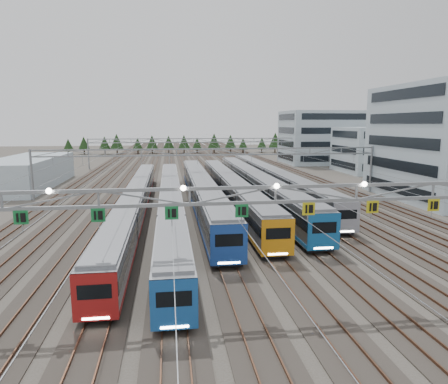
{
  "coord_description": "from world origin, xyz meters",
  "views": [
    {
      "loc": [
        -6.85,
        -24.92,
        11.87
      ],
      "look_at": [
        -0.17,
        23.29,
        3.5
      ],
      "focal_mm": 32.0,
      "sensor_mm": 36.0,
      "label": 1
    }
  ],
  "objects": [
    {
      "name": "ground",
      "position": [
        0.0,
        0.0,
        0.0
      ],
      "size": [
        400.0,
        400.0,
        0.0
      ],
      "primitive_type": "plane",
      "color": "#47423A",
      "rests_on": "ground"
    },
    {
      "name": "track_bed",
      "position": [
        0.0,
        100.0,
        1.49
      ],
      "size": [
        54.0,
        260.0,
        5.42
      ],
      "color": "#2D2823",
      "rests_on": "ground"
    },
    {
      "name": "train_a",
      "position": [
        -11.25,
        27.49,
        1.97
      ],
      "size": [
        2.65,
        60.32,
        3.44
      ],
      "color": "black",
      "rests_on": "ground"
    },
    {
      "name": "train_b",
      "position": [
        -6.75,
        26.61,
        2.0
      ],
      "size": [
        2.69,
        61.84,
        3.49
      ],
      "color": "black",
      "rests_on": "ground"
    },
    {
      "name": "train_c",
      "position": [
        -2.25,
        32.32,
        2.25
      ],
      "size": [
        3.06,
        54.08,
        3.99
      ],
      "color": "black",
      "rests_on": "ground"
    },
    {
      "name": "train_d",
      "position": [
        2.25,
        33.77,
        2.18
      ],
      "size": [
        2.96,
        53.67,
        3.86
      ],
      "color": "black",
      "rests_on": "ground"
    },
    {
      "name": "train_e",
      "position": [
        6.75,
        36.76,
        2.25
      ],
      "size": [
        3.07,
        57.66,
        4.0
      ],
      "color": "black",
      "rests_on": "ground"
    },
    {
      "name": "train_f",
      "position": [
        11.25,
        43.66,
        2.16
      ],
      "size": [
        2.93,
        61.19,
        3.82
      ],
      "color": "black",
      "rests_on": "ground"
    },
    {
      "name": "gantry_near",
      "position": [
        -0.05,
        -0.12,
        7.09
      ],
      "size": [
        56.36,
        0.61,
        8.08
      ],
      "color": "gray",
      "rests_on": "ground"
    },
    {
      "name": "gantry_mid",
      "position": [
        0.0,
        40.0,
        6.39
      ],
      "size": [
        56.36,
        0.36,
        8.0
      ],
      "color": "gray",
      "rests_on": "ground"
    },
    {
      "name": "gantry_far",
      "position": [
        0.0,
        85.0,
        6.39
      ],
      "size": [
        56.36,
        0.36,
        8.0
      ],
      "color": "gray",
      "rests_on": "ground"
    },
    {
      "name": "depot_bldg_mid",
      "position": [
        42.32,
        67.59,
        5.48
      ],
      "size": [
        14.0,
        16.0,
        10.97
      ],
      "primitive_type": "cube",
      "color": "#ADC2CE",
      "rests_on": "ground"
    },
    {
      "name": "depot_bldg_north",
      "position": [
        38.84,
        91.19,
        7.77
      ],
      "size": [
        22.0,
        18.0,
        15.54
      ],
      "primitive_type": "cube",
      "color": "#ADC2CE",
      "rests_on": "ground"
    },
    {
      "name": "west_shed",
      "position": [
        -33.46,
        55.09,
        2.74
      ],
      "size": [
        10.0,
        30.0,
        5.49
      ],
      "primitive_type": "cube",
      "color": "#ADC2CE",
      "rests_on": "ground"
    },
    {
      "name": "treeline",
      "position": [
        5.4,
        136.53,
        4.23
      ],
      "size": [
        106.4,
        5.6,
        7.02
      ],
      "color": "#332114",
      "rests_on": "ground"
    }
  ]
}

